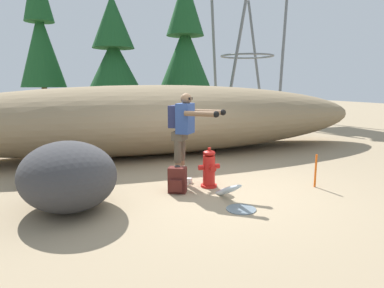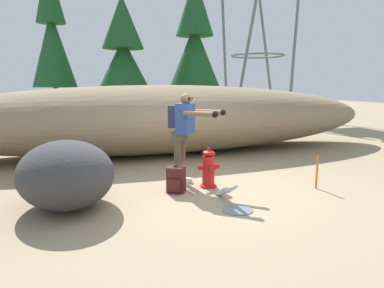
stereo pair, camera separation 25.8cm
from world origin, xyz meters
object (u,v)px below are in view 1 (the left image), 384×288
Objects in this scene: boulder_mid at (48,172)px; boulder_large at (68,176)px; survey_stake at (316,171)px; fire_hydrant at (209,169)px; spare_backpack at (177,180)px; utility_worker at (184,127)px.

boulder_large is at bearing -76.11° from boulder_mid.
survey_stake is (4.51, -1.80, 0.06)m from boulder_mid.
spare_backpack is at bearing -170.32° from fire_hydrant.
boulder_mid is at bearing -90.82° from spare_backpack.
boulder_large reaches higher than boulder_mid.
fire_hydrant reaches higher than boulder_mid.
boulder_large is (-2.02, -0.59, -0.56)m from utility_worker.
spare_backpack is at bearing -82.62° from utility_worker.
utility_worker is 1.03× the size of boulder_large.
boulder_mid is 4.86m from survey_stake.
survey_stake reaches higher than spare_backpack.
fire_hydrant is 1.54× the size of spare_backpack.
spare_backpack is 2.42m from boulder_mid.
spare_backpack is 1.77m from boulder_large.
boulder_mid is at bearing -158.19° from utility_worker.
boulder_mid is 1.28× the size of survey_stake.
utility_worker is 2.63m from boulder_mid.
utility_worker is 2.17m from boulder_large.
fire_hydrant is at bearing 159.26° from survey_stake.
spare_backpack is 0.78× the size of survey_stake.
survey_stake is at bearing 15.98° from utility_worker.
utility_worker reaches higher than boulder_large.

